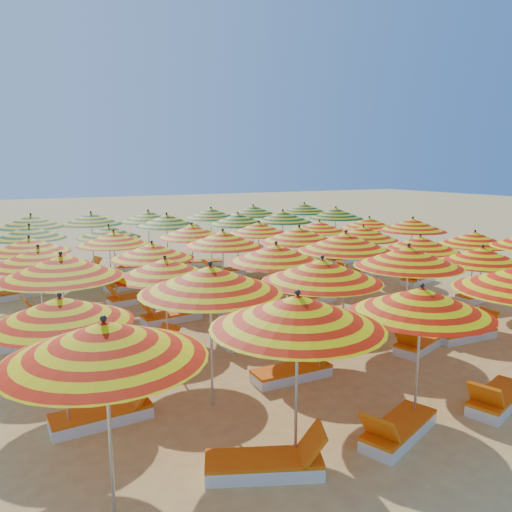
% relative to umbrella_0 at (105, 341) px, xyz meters
% --- Properties ---
extents(ground, '(120.00, 120.00, 0.00)m').
position_rel_umbrella_0_xyz_m(ground, '(6.19, 7.28, -2.34)').
color(ground, '#E2BD64').
rests_on(ground, ground).
extents(umbrella_0, '(2.60, 2.60, 2.65)m').
position_rel_umbrella_0_xyz_m(umbrella_0, '(0.00, 0.00, 0.00)').
color(umbrella_0, silver).
rests_on(umbrella_0, ground).
extents(umbrella_1, '(3.33, 3.33, 2.69)m').
position_rel_umbrella_0_xyz_m(umbrella_1, '(2.66, -0.15, 0.03)').
color(umbrella_1, silver).
rests_on(umbrella_1, ground).
extents(umbrella_2, '(2.44, 2.44, 2.51)m').
position_rel_umbrella_0_xyz_m(umbrella_2, '(5.11, -0.13, -0.13)').
color(umbrella_2, silver).
rests_on(umbrella_2, ground).
extents(umbrella_6, '(2.86, 2.86, 2.43)m').
position_rel_umbrella_0_xyz_m(umbrella_6, '(-0.24, 2.33, -0.20)').
color(umbrella_6, silver).
rests_on(umbrella_6, ground).
extents(umbrella_7, '(3.31, 3.31, 2.75)m').
position_rel_umbrella_0_xyz_m(umbrella_7, '(2.27, 2.13, 0.08)').
color(umbrella_7, silver).
rests_on(umbrella_7, ground).
extents(umbrella_8, '(2.56, 2.56, 2.64)m').
position_rel_umbrella_0_xyz_m(umbrella_8, '(4.75, 2.20, -0.02)').
color(umbrella_8, silver).
rests_on(umbrella_8, ground).
extents(umbrella_9, '(3.33, 3.33, 2.66)m').
position_rel_umbrella_0_xyz_m(umbrella_9, '(7.36, 2.45, 0.01)').
color(umbrella_9, silver).
rests_on(umbrella_9, ground).
extents(umbrella_10, '(2.49, 2.49, 2.42)m').
position_rel_umbrella_0_xyz_m(umbrella_10, '(9.99, 2.51, -0.20)').
color(umbrella_10, silver).
rests_on(umbrella_10, ground).
extents(umbrella_12, '(2.94, 2.94, 2.68)m').
position_rel_umbrella_0_xyz_m(umbrella_12, '(0.09, 4.89, 0.02)').
color(umbrella_12, silver).
rests_on(umbrella_12, ground).
extents(umbrella_13, '(2.92, 2.92, 2.44)m').
position_rel_umbrella_0_xyz_m(umbrella_13, '(2.27, 4.76, -0.19)').
color(umbrella_13, silver).
rests_on(umbrella_13, ground).
extents(umbrella_14, '(2.71, 2.71, 2.59)m').
position_rel_umbrella_0_xyz_m(umbrella_14, '(5.04, 4.55, -0.06)').
color(umbrella_14, silver).
rests_on(umbrella_14, ground).
extents(umbrella_15, '(2.99, 2.99, 2.72)m').
position_rel_umbrella_0_xyz_m(umbrella_15, '(7.27, 4.67, 0.06)').
color(umbrella_15, silver).
rests_on(umbrella_15, ground).
extents(umbrella_16, '(2.65, 2.65, 2.43)m').
position_rel_umbrella_0_xyz_m(umbrella_16, '(10.09, 4.73, -0.20)').
color(umbrella_16, silver).
rests_on(umbrella_16, ground).
extents(umbrella_17, '(2.90, 2.90, 2.41)m').
position_rel_umbrella_0_xyz_m(umbrella_17, '(12.46, 4.72, -0.21)').
color(umbrella_17, silver).
rests_on(umbrella_17, ground).
extents(umbrella_18, '(3.17, 3.17, 2.53)m').
position_rel_umbrella_0_xyz_m(umbrella_18, '(-0.16, 7.18, -0.11)').
color(umbrella_18, silver).
rests_on(umbrella_18, ground).
extents(umbrella_19, '(2.93, 2.93, 2.42)m').
position_rel_umbrella_0_xyz_m(umbrella_19, '(2.69, 7.24, -0.21)').
color(umbrella_19, silver).
rests_on(umbrella_19, ground).
extents(umbrella_20, '(3.14, 3.14, 2.59)m').
position_rel_umbrella_0_xyz_m(umbrella_20, '(4.90, 7.46, -0.05)').
color(umbrella_20, silver).
rests_on(umbrella_20, ground).
extents(umbrella_21, '(2.60, 2.60, 2.61)m').
position_rel_umbrella_0_xyz_m(umbrella_21, '(7.34, 7.09, -0.04)').
color(umbrella_21, silver).
rests_on(umbrella_21, ground).
extents(umbrella_22, '(3.08, 3.08, 2.48)m').
position_rel_umbrella_0_xyz_m(umbrella_22, '(9.93, 7.13, -0.15)').
color(umbrella_22, silver).
rests_on(umbrella_22, ground).
extents(umbrella_23, '(2.95, 2.95, 2.59)m').
position_rel_umbrella_0_xyz_m(umbrella_23, '(12.52, 7.46, -0.05)').
color(umbrella_23, silver).
rests_on(umbrella_23, ground).
extents(umbrella_24, '(2.73, 2.73, 2.45)m').
position_rel_umbrella_0_xyz_m(umbrella_24, '(-0.21, 9.69, -0.18)').
color(umbrella_24, silver).
rests_on(umbrella_24, ground).
extents(umbrella_25, '(2.46, 2.46, 2.44)m').
position_rel_umbrella_0_xyz_m(umbrella_25, '(2.25, 9.97, -0.19)').
color(umbrella_25, silver).
rests_on(umbrella_25, ground).
extents(umbrella_26, '(2.89, 2.89, 2.53)m').
position_rel_umbrella_0_xyz_m(umbrella_26, '(4.84, 9.88, -0.11)').
color(umbrella_26, silver).
rests_on(umbrella_26, ground).
extents(umbrella_27, '(2.49, 2.49, 2.48)m').
position_rel_umbrella_0_xyz_m(umbrella_27, '(7.41, 9.89, -0.15)').
color(umbrella_27, silver).
rests_on(umbrella_27, ground).
extents(umbrella_28, '(2.95, 2.95, 2.38)m').
position_rel_umbrella_0_xyz_m(umbrella_28, '(10.09, 9.91, -0.25)').
color(umbrella_28, silver).
rests_on(umbrella_28, ground).
extents(umbrella_29, '(2.78, 2.78, 2.42)m').
position_rel_umbrella_0_xyz_m(umbrella_29, '(12.35, 9.66, -0.21)').
color(umbrella_29, silver).
rests_on(umbrella_29, ground).
extents(umbrella_30, '(2.41, 2.41, 2.51)m').
position_rel_umbrella_0_xyz_m(umbrella_30, '(-0.03, 12.36, -0.13)').
color(umbrella_30, silver).
rests_on(umbrella_30, ground).
extents(umbrella_31, '(2.39, 2.39, 2.37)m').
position_rel_umbrella_0_xyz_m(umbrella_31, '(2.55, 12.21, -0.25)').
color(umbrella_31, silver).
rests_on(umbrella_31, ground).
extents(umbrella_32, '(3.35, 3.35, 2.68)m').
position_rel_umbrella_0_xyz_m(umbrella_32, '(4.75, 12.32, 0.03)').
color(umbrella_32, silver).
rests_on(umbrella_32, ground).
extents(umbrella_33, '(2.98, 2.98, 2.61)m').
position_rel_umbrella_0_xyz_m(umbrella_33, '(7.65, 12.11, -0.04)').
color(umbrella_33, silver).
rests_on(umbrella_33, ground).
extents(umbrella_34, '(2.75, 2.75, 2.62)m').
position_rel_umbrella_0_xyz_m(umbrella_34, '(9.71, 12.03, -0.03)').
color(umbrella_34, silver).
rests_on(umbrella_34, ground).
extents(umbrella_35, '(3.28, 3.28, 2.63)m').
position_rel_umbrella_0_xyz_m(umbrella_35, '(12.53, 12.13, -0.02)').
color(umbrella_35, silver).
rests_on(umbrella_35, ground).
extents(umbrella_36, '(2.76, 2.76, 2.67)m').
position_rel_umbrella_0_xyz_m(umbrella_36, '(0.18, 14.54, 0.01)').
color(umbrella_36, silver).
rests_on(umbrella_36, ground).
extents(umbrella_37, '(3.16, 3.16, 2.63)m').
position_rel_umbrella_0_xyz_m(umbrella_37, '(2.41, 14.82, -0.03)').
color(umbrella_37, silver).
rests_on(umbrella_37, ground).
extents(umbrella_38, '(2.66, 2.66, 2.61)m').
position_rel_umbrella_0_xyz_m(umbrella_38, '(4.72, 14.76, -0.04)').
color(umbrella_38, silver).
rests_on(umbrella_38, ground).
extents(umbrella_39, '(3.27, 3.27, 2.62)m').
position_rel_umbrella_0_xyz_m(umbrella_39, '(7.57, 14.71, -0.03)').
color(umbrella_39, silver).
rests_on(umbrella_39, ground).
extents(umbrella_40, '(3.17, 3.17, 2.65)m').
position_rel_umbrella_0_xyz_m(umbrella_40, '(9.76, 14.82, -0.00)').
color(umbrella_40, silver).
rests_on(umbrella_40, ground).
extents(umbrella_41, '(2.63, 2.63, 2.66)m').
position_rel_umbrella_0_xyz_m(umbrella_41, '(12.48, 14.63, 0.01)').
color(umbrella_41, silver).
rests_on(umbrella_41, ground).
extents(lounger_0, '(1.82, 1.22, 0.69)m').
position_rel_umbrella_0_xyz_m(lounger_0, '(2.15, -0.19, -2.18)').
color(lounger_0, white).
rests_on(lounger_0, ground).
extents(lounger_1, '(1.83, 1.16, 0.69)m').
position_rel_umbrella_0_xyz_m(lounger_1, '(4.51, -0.36, -2.18)').
color(lounger_1, white).
rests_on(lounger_1, ground).
extents(lounger_2, '(1.83, 1.09, 0.69)m').
position_rel_umbrella_0_xyz_m(lounger_2, '(6.94, -0.39, -2.18)').
color(lounger_2, white).
rests_on(lounger_2, ground).
extents(lounger_4, '(1.76, 0.66, 0.69)m').
position_rel_umbrella_0_xyz_m(lounger_4, '(0.36, 2.42, -2.18)').
color(lounger_4, white).
rests_on(lounger_4, ground).
extents(lounger_5, '(1.74, 0.60, 0.69)m').
position_rel_umbrella_0_xyz_m(lounger_5, '(4.25, 2.43, -2.18)').
color(lounger_5, white).
rests_on(lounger_5, ground).
extents(lounger_6, '(1.83, 1.11, 0.69)m').
position_rel_umbrella_0_xyz_m(lounger_6, '(7.87, 2.44, -2.18)').
color(lounger_6, white).
rests_on(lounger_6, ground).
extents(lounger_7, '(1.76, 0.68, 0.69)m').
position_rel_umbrella_0_xyz_m(lounger_7, '(9.49, 2.41, -2.18)').
color(lounger_7, white).
rests_on(lounger_7, ground).
extents(lounger_9, '(1.78, 0.74, 0.69)m').
position_rel_umbrella_0_xyz_m(lounger_9, '(0.69, 5.03, -2.18)').
color(lounger_9, white).
rests_on(lounger_9, ground).
extents(lounger_10, '(1.82, 1.23, 0.69)m').
position_rel_umbrella_0_xyz_m(lounger_10, '(1.76, 4.81, -2.18)').
color(lounger_10, white).
rests_on(lounger_10, ground).
extents(lounger_11, '(1.79, 0.77, 0.69)m').
position_rel_umbrella_0_xyz_m(lounger_11, '(4.44, 4.71, -2.18)').
color(lounger_11, white).
rests_on(lounger_11, ground).
extents(lounger_12, '(1.75, 0.63, 0.69)m').
position_rel_umbrella_0_xyz_m(lounger_12, '(13.06, 4.79, -2.18)').
color(lounger_12, white).
rests_on(lounger_12, ground).
extents(lounger_13, '(1.76, 0.66, 0.69)m').
position_rel_umbrella_0_xyz_m(lounger_13, '(-0.76, 7.09, -2.18)').
color(lounger_13, white).
rests_on(lounger_13, ground).
extents(lounger_14, '(1.77, 0.71, 0.69)m').
position_rel_umbrella_0_xyz_m(lounger_14, '(3.19, 7.39, -2.18)').
color(lounger_14, white).
rests_on(lounger_14, ground).
extents(lounger_15, '(1.76, 0.65, 0.69)m').
position_rel_umbrella_0_xyz_m(lounger_15, '(5.40, 7.25, -2.18)').
color(lounger_15, white).
rests_on(lounger_15, ground).
extents(lounger_16, '(1.74, 0.60, 0.69)m').
position_rel_umbrella_0_xyz_m(lounger_16, '(7.85, 7.18, -2.18)').
color(lounger_16, white).
rests_on(lounger_16, ground).
extents(lounger_17, '(1.83, 1.07, 0.69)m').
position_rel_umbrella_0_xyz_m(lounger_17, '(13.02, 7.55, -2.18)').
color(lounger_17, white).
rests_on(lounger_17, ground).
extents(lounger_18, '(1.80, 0.84, 0.69)m').
position_rel_umbrella_0_xyz_m(lounger_18, '(0.29, 9.54, -2.18)').
color(lounger_18, white).
rests_on(lounger_18, ground).
extents(lounger_19, '(1.79, 0.81, 0.69)m').
position_rel_umbrella_0_xyz_m(lounger_19, '(2.75, 9.88, -2.18)').
color(lounger_19, white).
rests_on(lounger_19, ground).
extents(lounger_20, '(1.79, 0.81, 0.69)m').
position_rel_umbrella_0_xyz_m(lounger_20, '(5.34, 9.92, -2.18)').
color(lounger_20, white).
rests_on(lounger_20, ground).
extents(lounger_21, '(1.78, 0.74, 0.69)m').
position_rel_umbrella_0_xyz_m(lounger_21, '(6.81, 10.04, -2.18)').
color(lounger_21, white).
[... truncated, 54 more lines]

